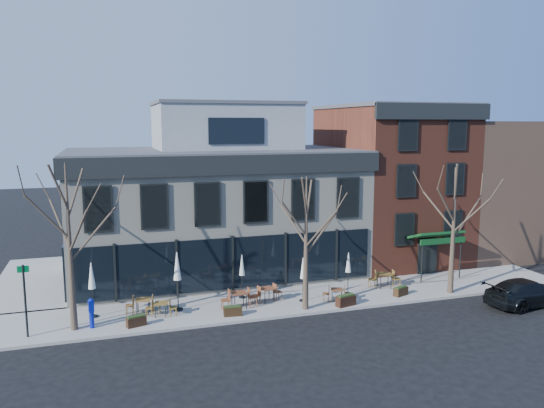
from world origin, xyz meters
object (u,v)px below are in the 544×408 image
object	(u,v)px
call_box	(91,312)
cafe_set_0	(143,305)
umbrella_0	(92,279)
parked_sedan	(527,292)

from	to	relation	value
call_box	cafe_set_0	bearing A→B (deg)	25.97
call_box	umbrella_0	world-z (taller)	umbrella_0
parked_sedan	umbrella_0	xyz separation A→B (m)	(-22.50, 4.93, 1.41)
parked_sedan	cafe_set_0	xyz separation A→B (m)	(-20.06, 4.64, -0.09)
cafe_set_0	umbrella_0	bearing A→B (deg)	173.30
parked_sedan	cafe_set_0	bearing A→B (deg)	70.22
parked_sedan	umbrella_0	size ratio (longest dim) A/B	1.78
cafe_set_0	umbrella_0	size ratio (longest dim) A/B	0.66
call_box	umbrella_0	size ratio (longest dim) A/B	0.53
cafe_set_0	call_box	bearing A→B (deg)	-154.03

